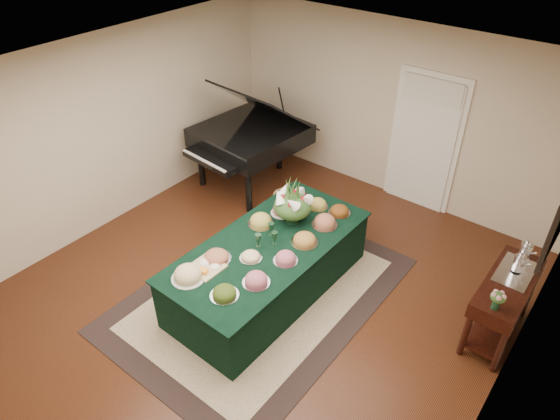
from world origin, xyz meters
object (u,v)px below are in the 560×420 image
Objects in this scene: floral_centerpiece at (293,202)px; grand_piano at (250,135)px; buffet_table at (269,267)px; mahogany_sideboard at (505,294)px.

grand_piano is at bearing 144.70° from floral_centerpiece.
grand_piano reaches higher than floral_centerpiece.
floral_centerpiece is (-0.05, 0.54, 0.65)m from buffet_table.
grand_piano is 4.35m from mahogany_sideboard.
floral_centerpiece is at bearing 95.51° from buffet_table.
floral_centerpiece reaches higher than mahogany_sideboard.
floral_centerpiece is 2.17m from grand_piano.
floral_centerpiece reaches higher than buffet_table.
floral_centerpiece is at bearing -35.30° from grand_piano.
buffet_table is at bearing -157.37° from mahogany_sideboard.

